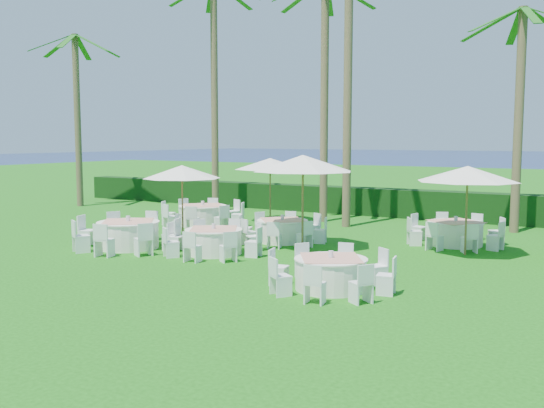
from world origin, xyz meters
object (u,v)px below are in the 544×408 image
(banquet_table_c, at_px, (331,273))
(umbrella_b, at_px, (303,163))
(banquet_table_a, at_px, (128,234))
(banquet_table_d, at_px, (203,215))
(banquet_table_f, at_px, (455,233))
(umbrella_c, at_px, (270,164))
(banquet_table_e, at_px, (282,230))
(umbrella_a, at_px, (182,172))
(banquet_table_b, at_px, (214,241))
(umbrella_d, at_px, (468,174))

(banquet_table_c, bearing_deg, umbrella_b, 124.62)
(banquet_table_a, relative_size, banquet_table_c, 1.15)
(banquet_table_d, height_order, banquet_table_f, banquet_table_d)
(banquet_table_a, height_order, umbrella_c, umbrella_c)
(banquet_table_f, xyz_separation_m, umbrella_c, (-7.83, 1.71, 1.96))
(banquet_table_e, relative_size, umbrella_a, 1.12)
(banquet_table_d, height_order, umbrella_b, umbrella_b)
(banquet_table_e, distance_m, banquet_table_f, 5.53)
(banquet_table_d, xyz_separation_m, umbrella_b, (5.65, -2.49, 2.20))
(banquet_table_b, bearing_deg, banquet_table_d, 129.86)
(banquet_table_c, xyz_separation_m, banquet_table_e, (-4.04, 4.99, 0.00))
(banquet_table_a, xyz_separation_m, banquet_table_f, (8.62, 5.61, -0.04))
(umbrella_c, bearing_deg, banquet_table_b, -73.11)
(banquet_table_c, relative_size, umbrella_d, 0.99)
(banquet_table_f, bearing_deg, banquet_table_c, -98.08)
(banquet_table_d, distance_m, banquet_table_f, 9.54)
(umbrella_a, relative_size, umbrella_d, 0.88)
(banquet_table_a, bearing_deg, banquet_table_d, 100.13)
(banquet_table_c, relative_size, banquet_table_f, 0.95)
(banquet_table_e, height_order, umbrella_c, umbrella_c)
(banquet_table_b, bearing_deg, banquet_table_a, -169.23)
(umbrella_a, distance_m, umbrella_b, 4.24)
(banquet_table_a, distance_m, umbrella_b, 5.81)
(banquet_table_a, height_order, banquet_table_c, banquet_table_a)
(banquet_table_a, bearing_deg, banquet_table_f, 33.04)
(umbrella_a, bearing_deg, umbrella_c, 87.58)
(banquet_table_a, xyz_separation_m, umbrella_b, (4.75, 2.53, 2.19))
(banquet_table_b, distance_m, banquet_table_f, 7.68)
(banquet_table_f, distance_m, umbrella_b, 5.43)
(banquet_table_a, height_order, umbrella_b, umbrella_b)
(banquet_table_f, relative_size, umbrella_a, 1.18)
(banquet_table_a, relative_size, banquet_table_e, 1.15)
(banquet_table_b, distance_m, umbrella_b, 3.55)
(banquet_table_c, distance_m, banquet_table_e, 6.42)
(umbrella_c, bearing_deg, banquet_table_e, -54.78)
(banquet_table_a, distance_m, banquet_table_b, 2.90)
(banquet_table_e, distance_m, umbrella_d, 6.08)
(banquet_table_b, relative_size, banquet_table_f, 0.98)
(umbrella_d, bearing_deg, banquet_table_f, 113.12)
(umbrella_c, xyz_separation_m, umbrella_d, (8.48, -3.22, -0.00))
(banquet_table_d, height_order, umbrella_c, umbrella_c)
(umbrella_a, height_order, umbrella_d, umbrella_d)
(banquet_table_e, height_order, banquet_table_f, banquet_table_f)
(banquet_table_d, distance_m, banquet_table_e, 4.75)
(banquet_table_f, bearing_deg, banquet_table_d, -176.50)
(banquet_table_f, relative_size, umbrella_b, 0.98)
(umbrella_b, bearing_deg, umbrella_a, -172.23)
(banquet_table_b, height_order, umbrella_a, umbrella_a)
(umbrella_c, bearing_deg, banquet_table_a, -96.15)
(banquet_table_c, relative_size, umbrella_b, 0.93)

